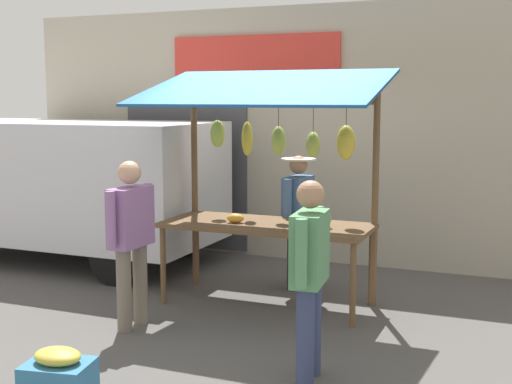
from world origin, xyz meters
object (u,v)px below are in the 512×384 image
object	(u,v)px
market_stall	(271,160)
produce_crate_near	(58,374)
parked_van	(46,177)
shopper_in_striped_shirt	(131,233)
vendor_with_sunhat	(298,211)
shopper_in_grey_tee	(310,268)

from	to	relation	value
market_stall	produce_crate_near	world-z (taller)	market_stall
parked_van	produce_crate_near	size ratio (longest dim) A/B	8.07
shopper_in_striped_shirt	parked_van	bearing A→B (deg)	55.23
vendor_with_sunhat	shopper_in_striped_shirt	bearing A→B (deg)	-22.77
market_stall	parked_van	xyz separation A→B (m)	(3.60, -0.83, -0.43)
market_stall	produce_crate_near	xyz separation A→B (m)	(0.62, 2.75, -1.39)
shopper_in_striped_shirt	shopper_in_grey_tee	xyz separation A→B (m)	(-1.96, 0.57, -0.02)
shopper_in_striped_shirt	parked_van	xyz separation A→B (m)	(2.66, -2.06, 0.19)
parked_van	vendor_with_sunhat	bearing A→B (deg)	178.14
market_stall	shopper_in_grey_tee	bearing A→B (deg)	119.56
shopper_in_striped_shirt	produce_crate_near	xyz separation A→B (m)	(-0.32, 1.52, -0.77)
vendor_with_sunhat	shopper_in_grey_tee	distance (m)	2.69
market_stall	vendor_with_sunhat	world-z (taller)	market_stall
shopper_in_grey_tee	produce_crate_near	world-z (taller)	shopper_in_grey_tee
market_stall	vendor_with_sunhat	size ratio (longest dim) A/B	1.62
shopper_in_grey_tee	produce_crate_near	bearing A→B (deg)	114.29
shopper_in_striped_shirt	shopper_in_grey_tee	size ratio (longest dim) A/B	1.02
vendor_with_sunhat	parked_van	size ratio (longest dim) A/B	0.35
vendor_with_sunhat	shopper_in_striped_shirt	world-z (taller)	shopper_in_striped_shirt
produce_crate_near	market_stall	bearing A→B (deg)	-102.77
shopper_in_striped_shirt	shopper_in_grey_tee	distance (m)	2.04
shopper_in_grey_tee	produce_crate_near	size ratio (longest dim) A/B	2.89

